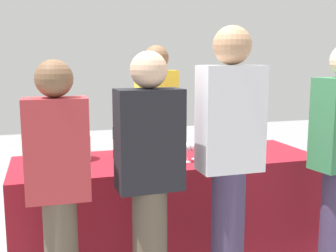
# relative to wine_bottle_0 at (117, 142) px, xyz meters

# --- Properties ---
(ground_plane) EXTENTS (12.00, 12.00, 0.00)m
(ground_plane) POSITION_rel_wine_bottle_0_xyz_m (0.38, -0.11, -0.91)
(ground_plane) COLOR gray
(tasting_table) EXTENTS (2.34, 0.79, 0.78)m
(tasting_table) POSITION_rel_wine_bottle_0_xyz_m (0.38, -0.11, -0.52)
(tasting_table) COLOR maroon
(tasting_table) RESTS_ON ground_plane
(wine_bottle_0) EXTENTS (0.07, 0.07, 0.34)m
(wine_bottle_0) POSITION_rel_wine_bottle_0_xyz_m (0.00, 0.00, 0.00)
(wine_bottle_0) COLOR black
(wine_bottle_0) RESTS_ON tasting_table
(wine_bottle_1) EXTENTS (0.07, 0.07, 0.30)m
(wine_bottle_1) POSITION_rel_wine_bottle_0_xyz_m (0.31, 0.03, -0.01)
(wine_bottle_1) COLOR black
(wine_bottle_1) RESTS_ON tasting_table
(wine_bottle_2) EXTENTS (0.07, 0.07, 0.31)m
(wine_bottle_2) POSITION_rel_wine_bottle_0_xyz_m (0.56, 0.09, -0.01)
(wine_bottle_2) COLOR black
(wine_bottle_2) RESTS_ON tasting_table
(wine_bottle_3) EXTENTS (0.07, 0.07, 0.33)m
(wine_bottle_3) POSITION_rel_wine_bottle_0_xyz_m (1.16, -0.02, -0.00)
(wine_bottle_3) COLOR black
(wine_bottle_3) RESTS_ON tasting_table
(wine_glass_0) EXTENTS (0.06, 0.06, 0.14)m
(wine_glass_0) POSITION_rel_wine_bottle_0_xyz_m (-0.43, -0.26, -0.02)
(wine_glass_0) COLOR silver
(wine_glass_0) RESTS_ON tasting_table
(wine_glass_1) EXTENTS (0.07, 0.07, 0.14)m
(wine_glass_1) POSITION_rel_wine_bottle_0_xyz_m (0.05, -0.31, -0.02)
(wine_glass_1) COLOR silver
(wine_glass_1) RESTS_ON tasting_table
(wine_glass_2) EXTENTS (0.07, 0.07, 0.14)m
(wine_glass_2) POSITION_rel_wine_bottle_0_xyz_m (0.15, -0.24, -0.02)
(wine_glass_2) COLOR silver
(wine_glass_2) RESTS_ON tasting_table
(wine_glass_3) EXTENTS (0.07, 0.07, 0.15)m
(wine_glass_3) POSITION_rel_wine_bottle_0_xyz_m (0.48, -0.29, -0.02)
(wine_glass_3) COLOR silver
(wine_glass_3) RESTS_ON tasting_table
(wine_glass_4) EXTENTS (0.07, 0.07, 0.14)m
(wine_glass_4) POSITION_rel_wine_bottle_0_xyz_m (0.57, -0.22, -0.02)
(wine_glass_4) COLOR silver
(wine_glass_4) RESTS_ON tasting_table
(wine_glass_5) EXTENTS (0.07, 0.07, 0.15)m
(wine_glass_5) POSITION_rel_wine_bottle_0_xyz_m (0.74, -0.29, -0.02)
(wine_glass_5) COLOR silver
(wine_glass_5) RESTS_ON tasting_table
(ice_bucket) EXTENTS (0.21, 0.21, 0.19)m
(ice_bucket) POSITION_rel_wine_bottle_0_xyz_m (-0.30, 0.02, -0.03)
(ice_bucket) COLOR silver
(ice_bucket) RESTS_ON tasting_table
(server_pouring) EXTENTS (0.37, 0.22, 1.67)m
(server_pouring) POSITION_rel_wine_bottle_0_xyz_m (0.45, 0.48, 0.01)
(server_pouring) COLOR #3F3351
(server_pouring) RESTS_ON ground_plane
(guest_0) EXTENTS (0.35, 0.21, 1.54)m
(guest_0) POSITION_rel_wine_bottle_0_xyz_m (-0.47, -0.80, -0.06)
(guest_0) COLOR brown
(guest_0) RESTS_ON ground_plane
(guest_1) EXTENTS (0.39, 0.22, 1.59)m
(guest_1) POSITION_rel_wine_bottle_0_xyz_m (0.04, -0.84, -0.05)
(guest_1) COLOR brown
(guest_1) RESTS_ON ground_plane
(guest_2) EXTENTS (0.39, 0.23, 1.74)m
(guest_2) POSITION_rel_wine_bottle_0_xyz_m (0.55, -0.85, 0.05)
(guest_2) COLOR #3F3351
(guest_2) RESTS_ON ground_plane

